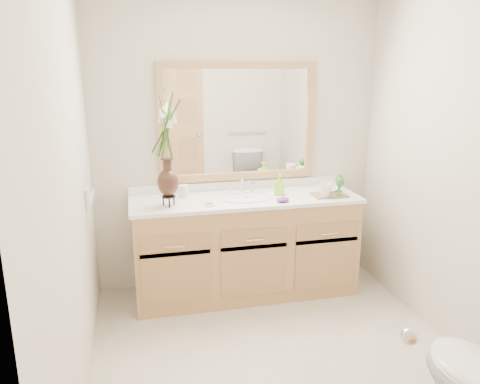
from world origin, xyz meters
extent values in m
plane|color=beige|center=(0.00, 0.00, 0.00)|extent=(2.60, 2.60, 0.00)
cube|color=beige|center=(0.00, 1.30, 1.20)|extent=(2.40, 0.02, 2.40)
cube|color=beige|center=(0.00, -1.30, 1.20)|extent=(2.40, 0.02, 2.40)
cube|color=beige|center=(-1.20, 0.00, 1.20)|extent=(0.02, 2.60, 2.40)
cube|color=beige|center=(1.20, 0.00, 1.20)|extent=(0.02, 2.60, 2.40)
cube|color=tan|center=(0.00, 1.01, 0.40)|extent=(1.80, 0.55, 0.80)
cube|color=white|center=(0.00, 1.01, 0.82)|extent=(1.84, 0.57, 0.03)
ellipsoid|color=white|center=(0.00, 0.99, 0.78)|extent=(0.38, 0.30, 0.12)
cylinder|color=silver|center=(0.00, 1.17, 0.89)|extent=(0.02, 0.02, 0.11)
cylinder|color=silver|center=(-0.10, 1.17, 0.87)|extent=(0.02, 0.02, 0.08)
cylinder|color=silver|center=(0.10, 1.17, 0.87)|extent=(0.02, 0.02, 0.08)
cube|color=white|center=(0.00, 1.28, 1.41)|extent=(1.20, 0.01, 0.85)
cube|color=tan|center=(0.00, 1.28, 1.86)|extent=(1.32, 0.04, 0.06)
cube|color=tan|center=(0.00, 1.28, 0.95)|extent=(1.32, 0.04, 0.06)
cube|color=tan|center=(-0.63, 1.28, 1.41)|extent=(0.06, 0.04, 0.85)
cube|color=tan|center=(0.63, 1.28, 1.41)|extent=(0.06, 0.04, 0.85)
cube|color=white|center=(-1.19, 0.76, 0.98)|extent=(0.02, 0.12, 0.12)
cube|color=tan|center=(-0.30, -1.29, 1.00)|extent=(0.80, 0.03, 2.00)
cylinder|color=black|center=(-0.62, 0.92, 0.90)|extent=(0.10, 0.10, 0.01)
ellipsoid|color=#2F1F15|center=(-0.62, 0.92, 1.01)|extent=(0.16, 0.16, 0.20)
cylinder|color=#2F1F15|center=(-0.62, 0.92, 1.14)|extent=(0.07, 0.07, 0.09)
cylinder|color=#4C7A33|center=(-0.62, 0.92, 1.38)|extent=(0.06, 0.06, 0.37)
cylinder|color=white|center=(-0.48, 1.13, 0.88)|extent=(0.08, 0.08, 0.10)
cylinder|color=white|center=(-0.32, 0.86, 0.84)|extent=(0.09, 0.09, 0.01)
cube|color=beige|center=(-0.32, 0.86, 0.85)|extent=(0.06, 0.04, 0.02)
imported|color=#9EE936|center=(0.29, 1.04, 0.91)|extent=(0.09, 0.09, 0.16)
ellipsoid|color=#56256F|center=(0.25, 0.82, 0.85)|extent=(0.12, 0.10, 0.04)
cube|color=brown|center=(0.68, 0.91, 0.84)|extent=(0.28, 0.19, 0.01)
imported|color=white|center=(0.62, 0.86, 0.89)|extent=(0.13, 0.12, 0.10)
imported|color=white|center=(0.68, 0.96, 0.89)|extent=(0.13, 0.13, 0.09)
cylinder|color=#26742A|center=(0.74, 0.85, 0.85)|extent=(0.06, 0.06, 0.01)
cylinder|color=#26742A|center=(0.74, 0.85, 0.89)|extent=(0.01, 0.01, 0.09)
ellipsoid|color=#26742A|center=(0.74, 0.85, 0.95)|extent=(0.07, 0.07, 0.08)
cylinder|color=#26742A|center=(0.79, 0.97, 0.85)|extent=(0.06, 0.06, 0.01)
cylinder|color=#26742A|center=(0.79, 0.97, 0.89)|extent=(0.01, 0.01, 0.09)
ellipsoid|color=#26742A|center=(0.79, 0.97, 0.95)|extent=(0.07, 0.07, 0.08)
camera|label=1|loc=(-0.86, -2.50, 1.85)|focal=35.00mm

